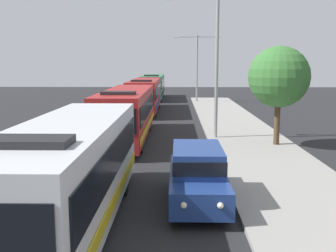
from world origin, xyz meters
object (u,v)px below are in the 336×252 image
bus_fourth_in_line (153,86)px  bus_second_in_line (127,112)px  white_suv (197,173)px  bus_lead (70,170)px  streetlamp_far (197,61)px  streetlamp_mid (217,51)px  bus_middle (145,94)px  roadside_tree (279,77)px

bus_fourth_in_line → bus_second_in_line: bearing=-90.0°
white_suv → bus_lead: bearing=-149.8°
bus_second_in_line → streetlamp_far: 24.39m
streetlamp_far → streetlamp_mid: bearing=-90.0°
bus_middle → bus_fourth_in_line: size_ratio=1.02×
white_suv → roadside_tree: bearing=62.0°
bus_lead → roadside_tree: (8.59, 11.34, 2.20)m
bus_middle → bus_fourth_in_line: 13.94m
bus_lead → bus_middle: 27.33m
white_suv → bus_fourth_in_line: bearing=95.4°
bus_lead → bus_second_in_line: bearing=90.0°
bus_middle → bus_second_in_line: bearing=-90.0°
bus_middle → streetlamp_mid: 15.32m
bus_lead → bus_second_in_line: size_ratio=0.89×
bus_fourth_in_line → streetlamp_far: size_ratio=1.54×
bus_lead → streetlamp_far: (5.40, 36.84, 3.16)m
white_suv → bus_middle: bearing=98.4°
roadside_tree → bus_middle: bearing=118.2°
streetlamp_far → bus_middle: bearing=-119.6°
bus_fourth_in_line → roadside_tree: 31.21m
bus_second_in_line → bus_middle: 14.06m
bus_lead → white_suv: bearing=30.2°
bus_second_in_line → bus_middle: (0.00, 14.06, 0.00)m
bus_second_in_line → streetlamp_far: size_ratio=1.54×
bus_lead → streetlamp_mid: streetlamp_mid is taller
bus_second_in_line → roadside_tree: roadside_tree is taller
bus_fourth_in_line → streetlamp_far: (5.40, -4.43, 3.16)m
bus_lead → white_suv: size_ratio=2.13×
bus_second_in_line → white_suv: (3.70, -11.12, -0.66)m
bus_middle → white_suv: bearing=-81.6°
bus_lead → bus_second_in_line: same height
bus_lead → streetlamp_mid: (5.40, 13.47, 3.67)m
roadside_tree → streetlamp_mid: bearing=146.3°
bus_fourth_in_line → bus_middle: bearing=-90.0°
bus_fourth_in_line → white_suv: 39.30m
bus_lead → streetlamp_mid: size_ratio=1.23×
bus_fourth_in_line → streetlamp_mid: 28.56m
roadside_tree → bus_lead: bearing=-127.1°
white_suv → roadside_tree: (4.89, 9.19, 2.86)m
white_suv → streetlamp_far: (1.70, 34.69, 3.82)m
bus_middle → roadside_tree: size_ratio=2.22×
streetlamp_mid → roadside_tree: streetlamp_mid is taller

